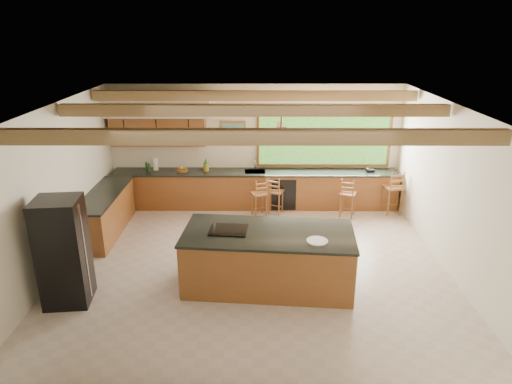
{
  "coord_description": "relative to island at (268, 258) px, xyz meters",
  "views": [
    {
      "loc": [
        0.07,
        -7.81,
        4.33
      ],
      "look_at": [
        0.03,
        0.8,
        1.16
      ],
      "focal_mm": 32.0,
      "sensor_mm": 36.0,
      "label": 1
    }
  ],
  "objects": [
    {
      "name": "room_shell",
      "position": [
        -0.42,
        1.42,
        1.71
      ],
      "size": [
        7.27,
        6.54,
        3.02
      ],
      "color": "silver",
      "rests_on": "ground"
    },
    {
      "name": "bar_stool_a",
      "position": [
        -0.15,
        3.01,
        0.05
      ],
      "size": [
        0.43,
        0.43,
        0.95
      ],
      "rotation": [
        0.0,
        0.0,
        0.35
      ],
      "color": "brown",
      "rests_on": "ground"
    },
    {
      "name": "bar_stool_d",
      "position": [
        3.05,
        3.16,
        0.16
      ],
      "size": [
        0.47,
        0.47,
        1.12
      ],
      "rotation": [
        0.0,
        0.0,
        0.18
      ],
      "color": "brown",
      "rests_on": "ground"
    },
    {
      "name": "counter_run",
      "position": [
        -1.07,
        3.29,
        -0.04
      ],
      "size": [
        7.12,
        3.1,
        1.25
      ],
      "color": "brown",
      "rests_on": "ground"
    },
    {
      "name": "ground",
      "position": [
        -0.25,
        0.77,
        -0.51
      ],
      "size": [
        7.2,
        7.2,
        0.0
      ],
      "primitive_type": "plane",
      "color": "#BBAA9B",
      "rests_on": "ground"
    },
    {
      "name": "bar_stool_b",
      "position": [
        0.25,
        3.17,
        0.05
      ],
      "size": [
        0.44,
        0.44,
        0.94
      ],
      "rotation": [
        0.0,
        0.0,
        -0.37
      ],
      "color": "brown",
      "rests_on": "ground"
    },
    {
      "name": "bar_stool_c",
      "position": [
        1.95,
        2.99,
        0.07
      ],
      "size": [
        0.45,
        0.45,
        0.97
      ],
      "rotation": [
        0.0,
        0.0,
        -0.36
      ],
      "color": "brown",
      "rests_on": "ground"
    },
    {
      "name": "island",
      "position": [
        0.0,
        0.0,
        0.0
      ],
      "size": [
        3.01,
        1.61,
        1.03
      ],
      "rotation": [
        0.0,
        0.0,
        -0.09
      ],
      "color": "brown",
      "rests_on": "ground"
    },
    {
      "name": "refrigerator",
      "position": [
        -3.3,
        -0.53,
        0.39
      ],
      "size": [
        0.77,
        0.75,
        1.8
      ],
      "rotation": [
        0.0,
        0.0,
        0.1
      ],
      "color": "black",
      "rests_on": "ground"
    }
  ]
}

